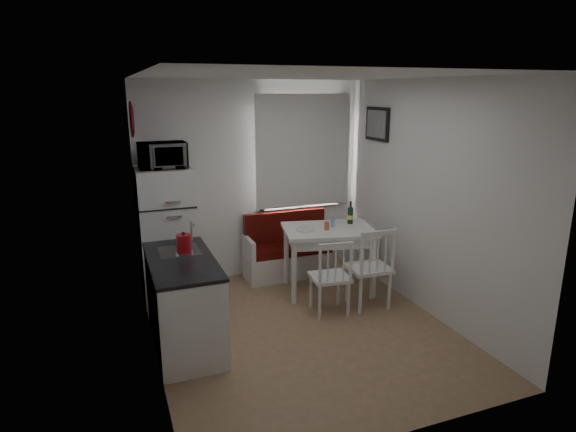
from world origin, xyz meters
name	(u,v)px	position (x,y,z in m)	size (l,w,h in m)	color
floor	(302,329)	(0.00, 0.00, 0.00)	(3.00, 3.50, 0.02)	olive
ceiling	(304,75)	(0.00, 0.00, 2.60)	(3.00, 3.50, 0.02)	white
wall_back	(252,181)	(0.00, 1.75, 1.30)	(3.00, 0.02, 2.60)	white
wall_front	(403,271)	(0.00, -1.75, 1.30)	(3.00, 0.02, 2.60)	white
wall_left	(147,226)	(-1.50, 0.00, 1.30)	(0.02, 3.50, 2.60)	white
wall_right	(428,199)	(1.50, 0.00, 1.30)	(0.02, 3.50, 2.60)	white
window	(302,154)	(0.70, 1.72, 1.62)	(1.22, 0.06, 1.47)	white
curtain	(304,151)	(0.70, 1.65, 1.68)	(1.35, 0.02, 1.50)	white
kitchen_counter	(184,301)	(-1.20, 0.16, 0.46)	(0.62, 1.32, 1.16)	white
wall_sign	(132,119)	(-1.47, 1.45, 2.15)	(0.40, 0.40, 0.03)	#1B1EA6
picture_frame	(377,124)	(1.48, 1.10, 2.05)	(0.04, 0.52, 0.42)	black
bench	(288,255)	(0.43, 1.51, 0.29)	(1.21, 0.47, 0.87)	white
dining_table	(328,235)	(0.70, 0.84, 0.73)	(1.23, 0.98, 0.82)	white
chair_left	(334,270)	(0.45, 0.18, 0.55)	(0.45, 0.44, 0.48)	white
chair_right	(374,260)	(0.95, 0.17, 0.60)	(0.47, 0.45, 0.52)	white
fridge	(167,234)	(-1.18, 1.40, 0.80)	(0.64, 0.64, 1.60)	white
microwave	(162,155)	(-1.18, 1.35, 1.75)	(0.54, 0.36, 0.30)	white
kettle	(184,244)	(-1.15, 0.26, 1.01)	(0.17, 0.17, 0.23)	#A70D15
wine_bottle	(350,212)	(1.05, 0.94, 0.96)	(0.07, 0.07, 0.29)	#12391D
drinking_glass_orange	(327,226)	(0.65, 0.79, 0.87)	(0.06, 0.06, 0.10)	#CE4E22
drinking_glass_blue	(333,223)	(0.78, 0.89, 0.87)	(0.06, 0.06, 0.10)	#83B0DF
plate	(306,230)	(0.40, 0.86, 0.83)	(0.23, 0.23, 0.02)	white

